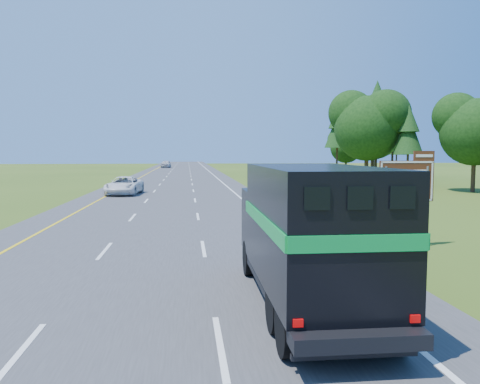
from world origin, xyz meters
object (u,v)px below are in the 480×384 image
Objects in this scene: white_suv at (124,186)px; exit_sign at (407,185)px; horse_truck at (308,232)px; far_car at (166,164)px.

exit_sign is at bearing -55.11° from white_suv.
horse_truck is 2.03× the size of exit_sign.
far_car is (0.44, 71.78, 0.11)m from white_suv.
horse_truck is at bearing -131.00° from exit_sign.
horse_truck is 1.36× the size of white_suv.
far_car reaches higher than white_suv.
far_car is 96.85m from exit_sign.
far_car is at bearing 95.02° from horse_truck.
white_suv is 1.49× the size of exit_sign.
white_suv is at bearing 105.60° from horse_truck.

